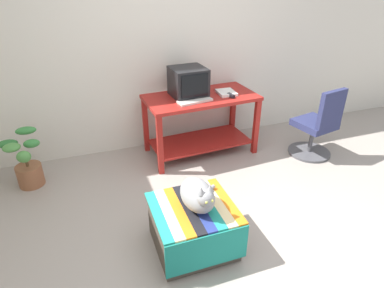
{
  "coord_description": "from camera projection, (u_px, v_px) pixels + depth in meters",
  "views": [
    {
      "loc": [
        -0.96,
        -1.85,
        2.08
      ],
      "look_at": [
        -0.01,
        0.85,
        0.55
      ],
      "focal_mm": 30.68,
      "sensor_mm": 36.0,
      "label": 1
    }
  ],
  "objects": [
    {
      "name": "office_chair",
      "position": [
        318.0,
        127.0,
        3.97
      ],
      "size": [
        0.52,
        0.52,
        0.89
      ],
      "rotation": [
        0.0,
        0.0,
        3.34
      ],
      "color": "#4C4C51",
      "rests_on": "ground_plane"
    },
    {
      "name": "potted_plant",
      "position": [
        27.0,
        165.0,
        3.46
      ],
      "size": [
        0.41,
        0.35,
        0.64
      ],
      "color": "brown",
      "rests_on": "ground_plane"
    },
    {
      "name": "back_wall",
      "position": [
        159.0,
        43.0,
        3.89
      ],
      "size": [
        8.0,
        0.1,
        2.6
      ],
      "primitive_type": "cube",
      "color": "silver",
      "rests_on": "ground_plane"
    },
    {
      "name": "desk",
      "position": [
        201.0,
        115.0,
        4.0
      ],
      "size": [
        1.36,
        0.74,
        0.75
      ],
      "rotation": [
        0.0,
        0.0,
        0.06
      ],
      "color": "maroon",
      "rests_on": "ground_plane"
    },
    {
      "name": "tv_monitor",
      "position": [
        188.0,
        82.0,
        3.81
      ],
      "size": [
        0.41,
        0.41,
        0.34
      ],
      "rotation": [
        0.0,
        0.0,
        0.06
      ],
      "color": "black",
      "rests_on": "desk"
    },
    {
      "name": "ground_plane",
      "position": [
        226.0,
        245.0,
        2.8
      ],
      "size": [
        14.0,
        14.0,
        0.0
      ],
      "primitive_type": "plane",
      "color": "#9E9389"
    },
    {
      "name": "stapler",
      "position": [
        231.0,
        96.0,
        3.84
      ],
      "size": [
        0.06,
        0.12,
        0.04
      ],
      "primitive_type": "cube",
      "rotation": [
        0.0,
        0.0,
        0.2
      ],
      "color": "black",
      "rests_on": "desk"
    },
    {
      "name": "keyboard",
      "position": [
        195.0,
        101.0,
        3.71
      ],
      "size": [
        0.42,
        0.21,
        0.02
      ],
      "primitive_type": "cube",
      "rotation": [
        0.0,
        0.0,
        0.16
      ],
      "color": "beige",
      "rests_on": "desk"
    },
    {
      "name": "cat",
      "position": [
        198.0,
        195.0,
        2.54
      ],
      "size": [
        0.37,
        0.41,
        0.3
      ],
      "rotation": [
        0.0,
        0.0,
        0.09
      ],
      "color": "gray",
      "rests_on": "ottoman_with_blanket"
    },
    {
      "name": "book",
      "position": [
        226.0,
        93.0,
        3.95
      ],
      "size": [
        0.22,
        0.26,
        0.03
      ],
      "primitive_type": "cube",
      "rotation": [
        0.0,
        0.0,
        -0.04
      ],
      "color": "white",
      "rests_on": "desk"
    },
    {
      "name": "ottoman_with_blanket",
      "position": [
        193.0,
        227.0,
        2.7
      ],
      "size": [
        0.65,
        0.64,
        0.41
      ],
      "color": "#4C4238",
      "rests_on": "ground_plane"
    },
    {
      "name": "pen",
      "position": [
        229.0,
        90.0,
        4.08
      ],
      "size": [
        0.12,
        0.08,
        0.01
      ],
      "primitive_type": "cylinder",
      "rotation": [
        0.0,
        1.57,
        0.53
      ],
      "color": "black",
      "rests_on": "desk"
    }
  ]
}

